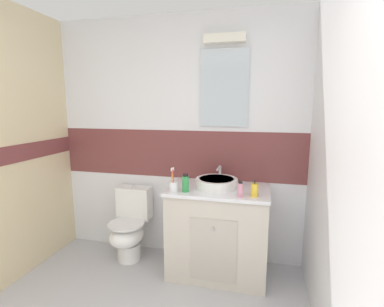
# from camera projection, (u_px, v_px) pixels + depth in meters

# --- Properties ---
(wall_back_tiled) EXTENTS (3.20, 0.20, 2.50)m
(wall_back_tiled) POSITION_uv_depth(u_px,v_px,m) (179.00, 139.00, 2.98)
(wall_back_tiled) COLOR white
(wall_back_tiled) RESTS_ON ground_plane
(wall_right_plain) EXTENTS (0.10, 3.48, 2.50)m
(wall_right_plain) POSITION_uv_depth(u_px,v_px,m) (358.00, 174.00, 1.47)
(wall_right_plain) COLOR white
(wall_right_plain) RESTS_ON ground_plane
(vanity_cabinet) EXTENTS (0.92, 0.59, 0.85)m
(vanity_cabinet) POSITION_uv_depth(u_px,v_px,m) (218.00, 231.00, 2.69)
(vanity_cabinet) COLOR beige
(vanity_cabinet) RESTS_ON ground_plane
(sink_basin) EXTENTS (0.39, 0.44, 0.17)m
(sink_basin) POSITION_uv_depth(u_px,v_px,m) (217.00, 182.00, 2.63)
(sink_basin) COLOR white
(sink_basin) RESTS_ON vanity_cabinet
(toilet) EXTENTS (0.37, 0.50, 0.76)m
(toilet) POSITION_uv_depth(u_px,v_px,m) (130.00, 226.00, 2.96)
(toilet) COLOR white
(toilet) RESTS_ON ground_plane
(toothbrush_cup) EXTENTS (0.08, 0.08, 0.22)m
(toothbrush_cup) POSITION_uv_depth(u_px,v_px,m) (174.00, 186.00, 2.49)
(toothbrush_cup) COLOR white
(toothbrush_cup) RESTS_ON vanity_cabinet
(soap_dispenser) EXTENTS (0.06, 0.06, 0.15)m
(soap_dispenser) POSITION_uv_depth(u_px,v_px,m) (254.00, 190.00, 2.35)
(soap_dispenser) COLOR yellow
(soap_dispenser) RESTS_ON vanity_cabinet
(mouthwash_bottle) EXTENTS (0.06, 0.06, 0.16)m
(mouthwash_bottle) POSITION_uv_depth(u_px,v_px,m) (186.00, 183.00, 2.49)
(mouthwash_bottle) COLOR green
(mouthwash_bottle) RESTS_ON vanity_cabinet
(lotion_bottle_short) EXTENTS (0.05, 0.05, 0.14)m
(lotion_bottle_short) POSITION_uv_depth(u_px,v_px,m) (240.00, 189.00, 2.35)
(lotion_bottle_short) COLOR pink
(lotion_bottle_short) RESTS_ON vanity_cabinet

